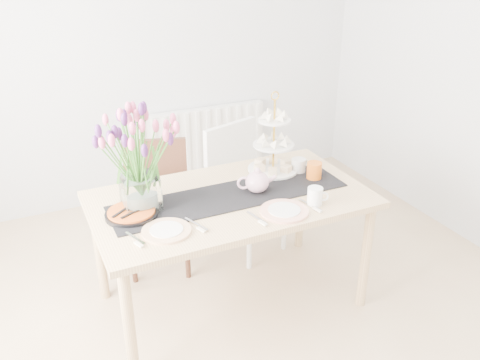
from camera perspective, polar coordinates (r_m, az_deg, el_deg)
name	(u,v)px	position (r m, az deg, el deg)	size (l,w,h in m)	color
room_shell	(269,139)	(2.28, 3.28, 4.67)	(4.50, 4.50, 4.50)	tan
radiator	(202,141)	(4.64, -4.30, 4.44)	(1.20, 0.08, 0.60)	white
dining_table	(231,208)	(2.99, -1.05, -3.17)	(1.60, 0.90, 0.75)	tan
chair_brown	(157,195)	(3.54, -9.28, -1.69)	(0.54, 0.54, 0.88)	#391F14
chair_white	(242,179)	(3.65, 0.18, 0.15)	(0.58, 0.58, 0.93)	white
table_runner	(231,196)	(2.96, -1.06, -1.80)	(1.40, 0.35, 0.01)	black
tulip_vase	(136,143)	(2.72, -11.63, 4.07)	(0.70, 0.70, 0.61)	silver
cake_stand	(273,152)	(3.23, 3.77, 3.19)	(0.32, 0.32, 0.48)	gold
teapot	(257,182)	(2.97, 1.94, -0.22)	(0.23, 0.18, 0.15)	silver
cream_jug	(298,166)	(3.27, 6.58, 1.62)	(0.09, 0.09, 0.09)	silver
tart_tin	(131,213)	(2.81, -12.09, -3.69)	(0.28, 0.28, 0.03)	black
mug_white	(315,196)	(2.88, 8.41, -1.81)	(0.09, 0.09, 0.10)	white
mug_orange	(314,171)	(3.18, 8.33, 1.02)	(0.09, 0.09, 0.11)	orange
plate_left	(166,231)	(2.64, -8.26, -5.66)	(0.26, 0.26, 0.01)	silver
plate_right	(284,211)	(2.80, 4.98, -3.49)	(0.27, 0.27, 0.01)	white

